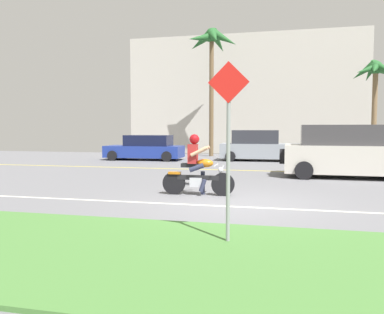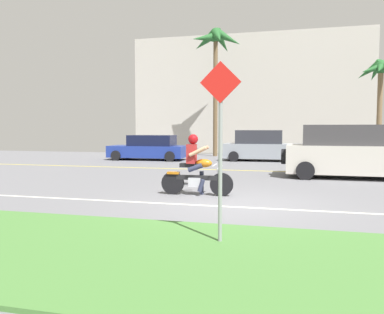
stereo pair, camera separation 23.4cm
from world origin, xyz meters
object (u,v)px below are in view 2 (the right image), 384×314
parked_car_1 (262,147)px  parked_car_0 (149,148)px  parked_car_2 (371,150)px  palm_tree_0 (381,75)px  palm_tree_1 (216,46)px  street_sign (220,135)px  motorcyclist (196,169)px  suv_nearby (354,152)px

parked_car_1 → parked_car_0: bearing=-171.4°
parked_car_1 → parked_car_2: 5.53m
palm_tree_0 → palm_tree_1: size_ratio=0.71×
palm_tree_0 → street_sign: (-5.88, -19.06, -3.17)m
parked_car_0 → motorcyclist: bearing=-63.5°
palm_tree_1 → parked_car_0: bearing=-128.1°
suv_nearby → parked_car_2: 5.47m
suv_nearby → palm_tree_1: palm_tree_1 is taller
parked_car_1 → palm_tree_0: bearing=23.5°
motorcyclist → parked_car_2: 11.97m
parked_car_0 → palm_tree_1: bearing=51.9°
suv_nearby → parked_car_0: size_ratio=1.13×
suv_nearby → street_sign: size_ratio=1.80×
motorcyclist → parked_car_1: size_ratio=0.45×
street_sign → parked_car_0: bearing=114.3°
parked_car_2 → street_sign: street_sign is taller
motorcyclist → parked_car_0: size_ratio=0.44×
parked_car_2 → palm_tree_1: bearing=151.6°
parked_car_0 → parked_car_1: bearing=8.6°
parked_car_0 → palm_tree_0: 13.98m
parked_car_0 → street_sign: (6.91, -15.30, 1.01)m
motorcyclist → palm_tree_0: palm_tree_0 is taller
street_sign → palm_tree_0: bearing=72.8°
parked_car_0 → suv_nearby: bearing=-30.5°
motorcyclist → street_sign: size_ratio=0.70×
motorcyclist → palm_tree_1: 16.35m
parked_car_2 → suv_nearby: bearing=-106.0°
street_sign → suv_nearby: bearing=71.2°
parked_car_1 → palm_tree_0: 8.14m
parked_car_2 → street_sign: (-4.70, -14.61, 0.93)m
parked_car_2 → palm_tree_1: size_ratio=0.47×
suv_nearby → palm_tree_0: bearing=74.5°
motorcyclist → palm_tree_0: bearing=63.6°
parked_car_0 → parked_car_1: size_ratio=1.01×
motorcyclist → palm_tree_0: (7.32, 14.73, 4.16)m
parked_car_2 → palm_tree_1: palm_tree_1 is taller
parked_car_0 → parked_car_1: 6.39m
parked_car_2 → motorcyclist: bearing=-120.8°
parked_car_0 → parked_car_2: parked_car_2 is taller
palm_tree_1 → street_sign: palm_tree_1 is taller
parked_car_1 → suv_nearby: bearing=-61.3°
suv_nearby → parked_car_1: bearing=118.7°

